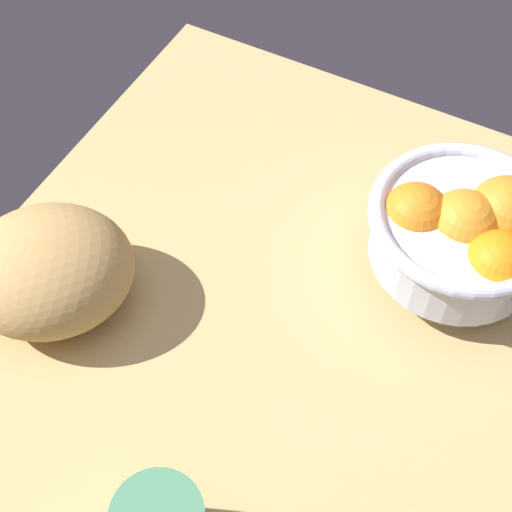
{
  "coord_description": "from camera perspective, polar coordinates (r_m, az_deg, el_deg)",
  "views": [
    {
      "loc": [
        -34.24,
        -14.94,
        66.01
      ],
      "look_at": [
        3.86,
        5.18,
        5.0
      ],
      "focal_mm": 52.94,
      "sensor_mm": 36.0,
      "label": 1
    }
  ],
  "objects": [
    {
      "name": "ground_plane",
      "position": [
        0.77,
        2.08,
        -6.34
      ],
      "size": [
        74.15,
        66.9,
        3.0
      ],
      "primitive_type": "cube",
      "color": "tan"
    },
    {
      "name": "bread_loaf",
      "position": [
        0.76,
        -15.38,
        -1.05
      ],
      "size": [
        21.85,
        22.28,
        10.34
      ],
      "primitive_type": "ellipsoid",
      "rotation": [
        0.0,
        0.0,
        2.2
      ],
      "color": "tan",
      "rests_on": "ground"
    },
    {
      "name": "fruit_bowl",
      "position": [
        0.77,
        15.45,
        1.82
      ],
      "size": [
        18.95,
        18.95,
        11.52
      ],
      "color": "silver",
      "rests_on": "ground"
    }
  ]
}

